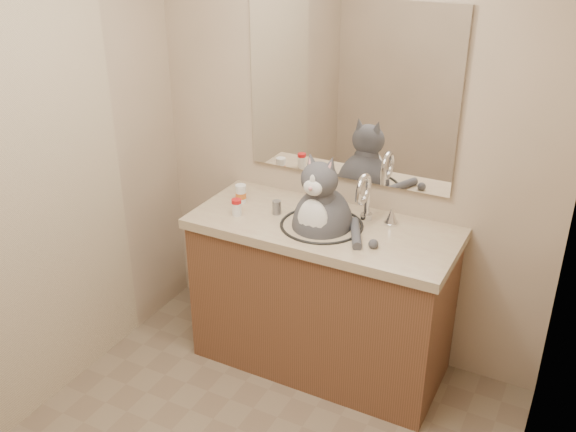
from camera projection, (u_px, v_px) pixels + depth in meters
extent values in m
cube|color=tan|center=(349.00, 140.00, 3.27)|extent=(2.20, 0.01, 2.40)
cube|color=tan|center=(540.00, 330.00, 1.81)|extent=(0.01, 2.50, 2.40)
cube|color=brown|center=(321.00, 300.00, 3.39)|extent=(1.30, 0.55, 0.80)
cube|color=tan|center=(323.00, 228.00, 3.20)|extent=(1.34, 0.59, 0.05)
torus|color=black|center=(322.00, 225.00, 3.17)|extent=(0.42, 0.42, 0.02)
ellipsoid|color=white|center=(321.00, 239.00, 3.21)|extent=(0.40, 0.40, 0.15)
cylinder|color=silver|center=(367.00, 201.00, 3.20)|extent=(0.03, 0.03, 0.18)
torus|color=silver|center=(363.00, 189.00, 3.11)|extent=(0.03, 0.16, 0.16)
cone|color=silver|center=(391.00, 215.00, 3.16)|extent=(0.06, 0.06, 0.08)
cube|color=white|center=(349.00, 93.00, 3.14)|extent=(1.10, 0.02, 0.90)
cube|color=beige|center=(31.00, 222.00, 2.87)|extent=(0.01, 1.20, 1.90)
ellipsoid|color=#45454A|center=(322.00, 226.00, 3.18)|extent=(0.30, 0.33, 0.40)
ellipsoid|color=white|center=(313.00, 224.00, 3.07)|extent=(0.16, 0.09, 0.25)
ellipsoid|color=#45454A|center=(319.00, 180.00, 3.03)|extent=(0.18, 0.16, 0.17)
ellipsoid|color=white|center=(313.00, 188.00, 2.98)|extent=(0.09, 0.05, 0.08)
sphere|color=#D88C8C|center=(310.00, 189.00, 2.95)|extent=(0.02, 0.02, 0.02)
cone|color=#45454A|center=(311.00, 161.00, 3.02)|extent=(0.08, 0.06, 0.09)
cone|color=#45454A|center=(331.00, 164.00, 2.98)|extent=(0.08, 0.06, 0.09)
cylinder|color=#45454A|center=(356.00, 233.00, 3.06)|extent=(0.15, 0.26, 0.05)
cylinder|color=white|center=(237.00, 209.00, 3.27)|extent=(0.06, 0.06, 0.07)
cylinder|color=red|center=(236.00, 201.00, 3.25)|extent=(0.06, 0.06, 0.02)
cylinder|color=white|center=(241.00, 195.00, 3.41)|extent=(0.06, 0.06, 0.08)
cylinder|color=orange|center=(241.00, 195.00, 3.41)|extent=(0.06, 0.06, 0.03)
cylinder|color=white|center=(241.00, 187.00, 3.39)|extent=(0.06, 0.06, 0.02)
cylinder|color=slate|center=(277.00, 207.00, 3.28)|extent=(0.05, 0.05, 0.07)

